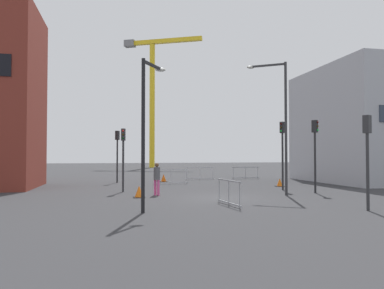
{
  "coord_description": "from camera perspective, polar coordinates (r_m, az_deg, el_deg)",
  "views": [
    {
      "loc": [
        -5.15,
        -17.78,
        2.16
      ],
      "look_at": [
        0.0,
        6.86,
        2.87
      ],
      "focal_mm": 34.37,
      "sensor_mm": 36.0,
      "label": 1
    }
  ],
  "objects": [
    {
      "name": "ground",
      "position": [
        18.63,
        4.36,
        -8.27
      ],
      "size": [
        160.0,
        160.0,
        0.0
      ],
      "primitive_type": "plane",
      "color": "#333335"
    },
    {
      "name": "streetlamp_short",
      "position": [
        14.09,
        -7.11,
        3.82
      ],
      "size": [
        1.07,
        1.37,
        5.79
      ],
      "color": "black",
      "rests_on": "ground"
    },
    {
      "name": "traffic_cone_by_barrier",
      "position": [
        18.91,
        -8.21,
        -7.3
      ],
      "size": [
        0.6,
        0.6,
        0.6
      ],
      "color": "black",
      "rests_on": "ground"
    },
    {
      "name": "safety_barrier_right_run",
      "position": [
        15.93,
        5.73,
        -7.36
      ],
      "size": [
        0.34,
        2.33,
        1.08
      ],
      "color": "gray",
      "rests_on": "ground"
    },
    {
      "name": "safety_barrier_mid_span",
      "position": [
        33.35,
        8.31,
        -4.34
      ],
      "size": [
        2.5,
        0.18,
        1.08
      ],
      "color": "gray",
      "rests_on": "ground"
    },
    {
      "name": "construction_crane",
      "position": [
        63.81,
        -6.05,
        9.3
      ],
      "size": [
        12.81,
        6.68,
        22.03
      ],
      "color": "yellow",
      "rests_on": "ground"
    },
    {
      "name": "traffic_light_crosswalk",
      "position": [
        23.43,
        13.86,
        0.03
      ],
      "size": [
        0.38,
        0.36,
        4.21
      ],
      "color": "#232326",
      "rests_on": "ground"
    },
    {
      "name": "traffic_light_corner",
      "position": [
        21.96,
        18.55,
        0.05
      ],
      "size": [
        0.36,
        0.38,
        4.13
      ],
      "color": "#232326",
      "rests_on": "ground"
    },
    {
      "name": "traffic_cone_orange",
      "position": [
        25.87,
        13.46,
        -5.79
      ],
      "size": [
        0.54,
        0.54,
        0.55
      ],
      "color": "black",
      "rests_on": "ground"
    },
    {
      "name": "safety_barrier_front",
      "position": [
        31.92,
        1.24,
        -4.47
      ],
      "size": [
        2.53,
        0.19,
        1.08
      ],
      "color": "#B2B5BA",
      "rests_on": "ground"
    },
    {
      "name": "traffic_cone_on_verge",
      "position": [
        29.59,
        -4.43,
        -5.25
      ],
      "size": [
        0.6,
        0.6,
        0.61
      ],
      "color": "black",
      "rests_on": "ground"
    },
    {
      "name": "traffic_light_median",
      "position": [
        15.79,
        25.57,
        -0.21
      ],
      "size": [
        0.39,
        0.35,
        3.7
      ],
      "color": "#2D2D30",
      "rests_on": "ground"
    },
    {
      "name": "traffic_light_far",
      "position": [
        21.81,
        -10.63,
        -0.7
      ],
      "size": [
        0.27,
        0.38,
        3.69
      ],
      "color": "#2D2D30",
      "rests_on": "ground"
    },
    {
      "name": "safety_barrier_left_run",
      "position": [
        27.33,
        -3.28,
        -4.95
      ],
      "size": [
        2.6,
        0.17,
        1.08
      ],
      "color": "#B2B5BA",
      "rests_on": "ground"
    },
    {
      "name": "pedestrian_walking",
      "position": [
        19.76,
        -5.48,
        -4.95
      ],
      "size": [
        0.34,
        0.34,
        1.73
      ],
      "color": "#D14C8C",
      "rests_on": "ground"
    },
    {
      "name": "traffic_light_near",
      "position": [
        29.1,
        -11.51,
        -0.51
      ],
      "size": [
        0.36,
        0.38,
        4.03
      ],
      "color": "#232326",
      "rests_on": "ground"
    },
    {
      "name": "streetlamp_tall",
      "position": [
        20.42,
        13.56,
        4.42
      ],
      "size": [
        1.88,
        1.23,
        7.16
      ],
      "color": "#2D2D30",
      "rests_on": "ground"
    }
  ]
}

